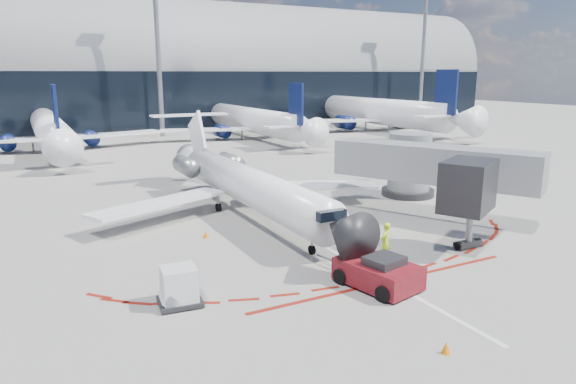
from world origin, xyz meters
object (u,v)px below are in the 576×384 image
ramp_worker (385,241)px  uld_container (179,287)px  regional_jet (243,182)px  pushback_tug (378,272)px

ramp_worker → uld_container: 10.64m
ramp_worker → regional_jet: bearing=-106.8°
ramp_worker → uld_container: (-10.63, -0.26, -0.18)m
regional_jet → ramp_worker: bearing=-76.2°
uld_container → pushback_tug: bearing=-9.1°
regional_jet → ramp_worker: size_ratio=12.88×
pushback_tug → regional_jet: bearing=79.6°
pushback_tug → uld_container: size_ratio=3.12×
regional_jet → ramp_worker: (2.85, -11.59, -1.13)m
regional_jet → pushback_tug: bearing=-87.9°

